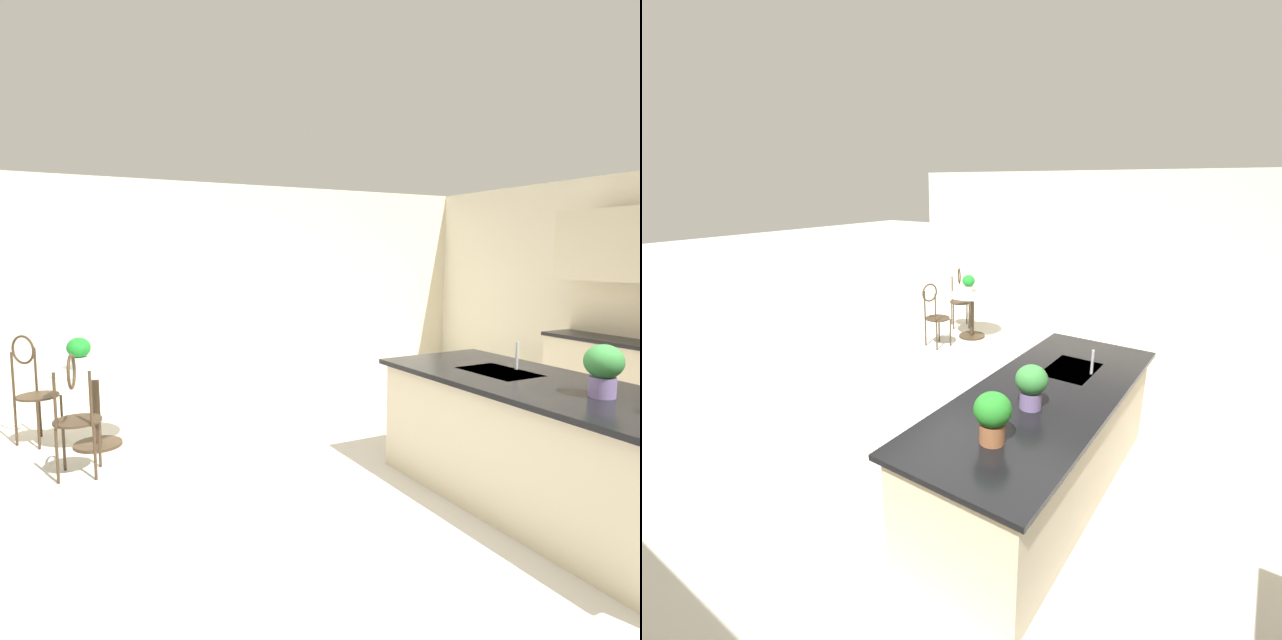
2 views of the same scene
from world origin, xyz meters
The scene contains 9 objects.
ground_plane centered at (0.00, 0.00, 0.00)m, with size 40.00×40.00×0.00m, color beige.
wall_left_window centered at (-4.26, 0.00, 1.35)m, with size 0.12×7.80×2.70m, color beige.
kitchen_island centered at (0.30, 0.85, 0.46)m, with size 2.80×1.06×0.92m.
bistro_table centered at (-2.67, -1.80, 0.45)m, with size 0.80×0.80×0.74m.
chair_near_window centered at (-3.06, -2.33, 0.57)m, with size 0.54×0.54×1.04m.
chair_by_island centered at (-1.94, -2.02, 0.57)m, with size 0.51×0.45×1.04m.
sink_faucet centered at (-0.25, 1.03, 1.03)m, with size 0.02×0.02×0.22m, color #B2B5BA.
potted_plant_on_table centered at (-2.74, -1.92, 0.91)m, with size 0.21×0.21×0.30m.
potted_plant_counter_near centered at (0.60, 0.87, 1.11)m, with size 0.24×0.24×0.33m.
Camera 1 is at (2.80, -2.27, 1.82)m, focal length 31.16 mm.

